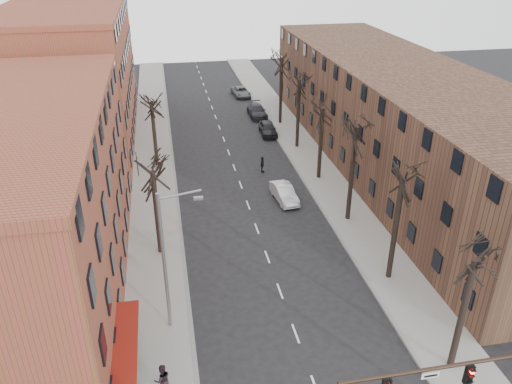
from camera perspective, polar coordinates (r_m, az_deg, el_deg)
sidewalk_left at (r=52.70m, az=-11.65°, el=3.48°), size 4.00×90.00×0.15m
sidewalk_right at (r=54.63m, az=5.37°, el=4.82°), size 4.00×90.00×0.15m
building_left_near at (r=33.43m, az=-26.10°, el=-2.13°), size 12.00×26.00×12.00m
building_left_far at (r=59.81m, az=-20.20°, el=12.27°), size 12.00×28.00×14.00m
building_right at (r=51.39m, az=15.85°, el=8.28°), size 12.00×50.00×10.00m
awning_left at (r=28.64m, az=-14.07°, el=-20.56°), size 1.20×7.00×0.15m
tree_right_a at (r=30.61m, az=21.26°, el=-18.05°), size 5.20×5.20×10.00m
tree_right_b at (r=35.76m, az=14.85°, el=-9.46°), size 5.20×5.20×10.80m
tree_right_c at (r=41.83m, az=10.39°, el=-3.12°), size 5.20×5.20×11.60m
tree_right_d at (r=48.45m, az=7.14°, el=1.57°), size 5.20×5.20×10.00m
tree_right_e at (r=55.44m, az=4.68°, el=5.11°), size 5.20×5.20×10.80m
tree_right_f at (r=62.68m, az=2.77°, el=7.83°), size 5.20×5.20×11.60m
tree_left_a at (r=37.72m, az=-10.80°, el=-6.84°), size 5.20×5.20×9.50m
tree_left_b at (r=51.80m, az=-11.19°, el=3.01°), size 5.20×5.20×9.50m
streetlight at (r=28.27m, az=-10.16°, el=-7.31°), size 2.45×0.22×9.03m
silver_sedan at (r=43.84m, az=3.23°, el=-0.13°), size 1.90×4.35×1.39m
parked_car_near at (r=58.73m, az=1.38°, el=7.27°), size 1.96×4.49×1.51m
parked_car_mid at (r=64.95m, az=0.12°, el=9.26°), size 2.08×5.09×1.48m
parked_car_far at (r=73.73m, az=-1.72°, el=11.39°), size 2.56×4.87×1.31m
pedestrian_b at (r=27.11m, az=-10.64°, el=-20.31°), size 1.00×0.85×1.79m
pedestrian_crossing at (r=48.97m, az=0.72°, el=3.15°), size 0.60×1.04×1.66m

